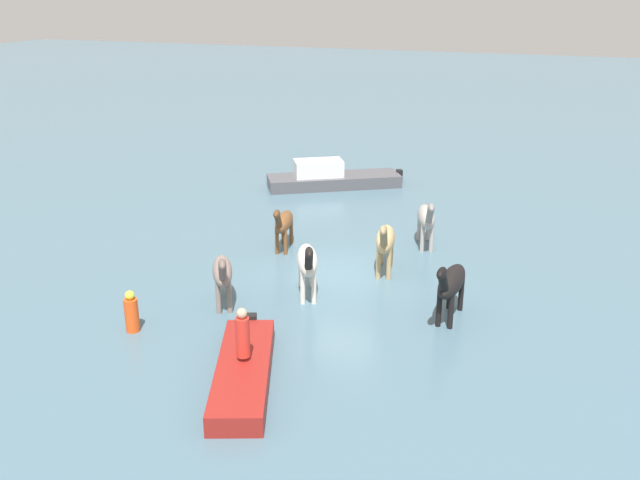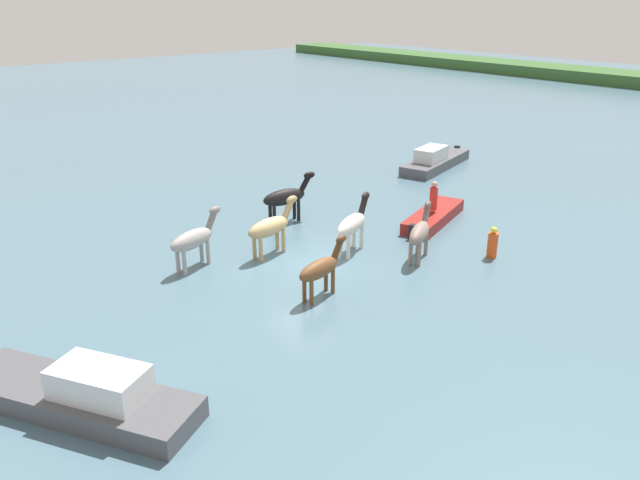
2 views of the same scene
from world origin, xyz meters
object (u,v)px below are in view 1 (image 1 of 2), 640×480
Objects in this scene: horse_gray_outer at (307,262)px; person_watcher_seated at (243,334)px; horse_mid_herd at (451,283)px; boat_tender_starboard at (244,374)px; horse_lead at (385,240)px; horse_rear_stallion at (426,218)px; buoy_channel_marker at (132,313)px; horse_dark_mare at (283,223)px; boat_skiff_near at (331,179)px; horse_pinto_flank at (222,272)px.

person_watcher_seated is (-0.18, 4.61, 0.05)m from horse_gray_outer.
boat_tender_starboard is (3.88, 4.62, -0.91)m from horse_mid_herd.
horse_rear_stallion is (-0.74, -2.65, -0.03)m from horse_lead.
horse_rear_stallion is (-2.40, -5.07, -0.03)m from horse_gray_outer.
boat_tender_starboard is 3.87× the size of buoy_channel_marker.
horse_dark_mare reaches higher than boat_tender_starboard.
horse_gray_outer reaches higher than person_watcher_seated.
horse_lead is 1.03× the size of horse_rear_stallion.
buoy_channel_marker is at bearing -127.99° from boat_tender_starboard.
buoy_channel_marker is (1.48, 6.72, -0.44)m from horse_dark_mare.
horse_mid_herd is 2.11× the size of person_watcher_seated.
horse_lead is at bearing -101.90° from person_watcher_seated.
person_watcher_seated is 3.92m from buoy_channel_marker.
horse_mid_herd reaches higher than boat_skiff_near.
horse_lead is at bearing 67.11° from horse_dark_mare.
boat_skiff_near is (4.66, -8.56, -0.74)m from horse_lead.
horse_dark_mare is 0.51× the size of boat_tender_starboard.
horse_rear_stallion is 0.55× the size of boat_tender_starboard.
boat_skiff_near is at bearing 172.06° from horse_gray_outer.
horse_rear_stallion is 8.04m from boat_skiff_near.
boat_skiff_near is at bearing -154.57° from horse_rear_stallion.
buoy_channel_marker is (0.54, 14.50, 0.18)m from boat_skiff_near.
horse_lead reaches higher than person_watcher_seated.
horse_lead is at bearing -131.21° from buoy_channel_marker.
boat_skiff_near is at bearing -92.12° from buoy_channel_marker.
horse_pinto_flank reaches higher than buoy_channel_marker.
horse_lead is 1.00× the size of horse_mid_herd.
horse_rear_stallion reaches higher than horse_pinto_flank.
horse_lead is 1.03× the size of horse_gray_outer.
horse_gray_outer reaches higher than horse_mid_herd.
horse_lead is at bearing 88.68° from boat_skiff_near.
horse_pinto_flank is at bearing -125.90° from buoy_channel_marker.
horse_mid_herd reaches higher than horse_lead.
horse_dark_mare is 0.38× the size of boat_skiff_near.
horse_dark_mare reaches higher than buoy_channel_marker.
horse_pinto_flank is at bearing -166.79° from boat_tender_starboard.
horse_gray_outer is (-1.99, -1.38, 0.07)m from horse_pinto_flank.
horse_gray_outer is 0.42× the size of boat_skiff_near.
boat_skiff_near is (1.01, -12.36, -0.68)m from horse_pinto_flank.
person_watcher_seated is (-3.18, 15.59, 0.80)m from boat_skiff_near.
horse_mid_herd reaches higher than buoy_channel_marker.
boat_skiff_near reaches higher than buoy_channel_marker.
horse_dark_mare is (2.06, -3.20, -0.12)m from horse_gray_outer.
horse_mid_herd is 13.18m from boat_skiff_near.
horse_pinto_flank is at bearing -56.12° from person_watcher_seated.
horse_pinto_flank is 0.51× the size of boat_tender_starboard.
horse_rear_stallion is at bearing 101.74° from horse_dark_mare.
horse_gray_outer reaches higher than boat_skiff_near.
boat_tender_starboard is at bearing -29.62° from horse_rear_stallion.
horse_rear_stallion is 4.84m from horse_dark_mare.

